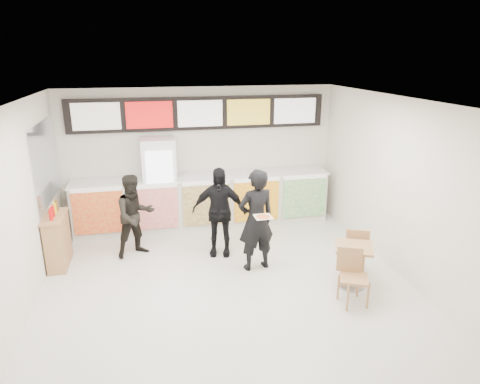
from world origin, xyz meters
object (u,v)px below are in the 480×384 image
object	(u,v)px
customer_main	(256,220)
customer_left	(135,216)
customer_mid	(219,212)
condiment_ledge	(58,240)
service_counter	(204,201)
cafe_table	(353,259)
drinks_fridge	(160,185)

from	to	relation	value
customer_main	customer_left	world-z (taller)	customer_main
customer_mid	customer_left	bearing A→B (deg)	-176.94
customer_main	condiment_ledge	distance (m)	3.57
service_counter	cafe_table	world-z (taller)	service_counter
customer_left	cafe_table	distance (m)	3.98
customer_main	customer_left	bearing A→B (deg)	-37.04
drinks_fridge	customer_main	distance (m)	2.71
customer_left	cafe_table	size ratio (longest dim) A/B	1.05
customer_mid	cafe_table	distance (m)	2.57
drinks_fridge	condiment_ledge	xyz separation A→B (m)	(-1.89, -1.36, -0.51)
customer_left	cafe_table	world-z (taller)	customer_left
customer_left	condiment_ledge	distance (m)	1.41
service_counter	cafe_table	distance (m)	3.74
drinks_fridge	customer_left	world-z (taller)	drinks_fridge
customer_mid	condiment_ledge	distance (m)	2.93
service_counter	drinks_fridge	xyz separation A→B (m)	(-0.93, 0.02, 0.43)
customer_main	drinks_fridge	bearing A→B (deg)	-66.01
customer_left	condiment_ledge	size ratio (longest dim) A/B	1.38
drinks_fridge	customer_left	size ratio (longest dim) A/B	1.27
drinks_fridge	customer_mid	world-z (taller)	drinks_fridge
customer_main	cafe_table	distance (m)	1.73
customer_main	condiment_ledge	size ratio (longest dim) A/B	1.60
customer_left	customer_mid	world-z (taller)	customer_mid
customer_left	service_counter	bearing A→B (deg)	16.13
condiment_ledge	service_counter	bearing A→B (deg)	25.47
drinks_fridge	customer_mid	distance (m)	1.82
customer_left	cafe_table	bearing A→B (deg)	-52.92
customer_left	customer_mid	distance (m)	1.56
customer_main	service_counter	bearing A→B (deg)	-85.34
service_counter	customer_left	size ratio (longest dim) A/B	3.53
service_counter	drinks_fridge	size ratio (longest dim) A/B	2.78
customer_main	customer_left	size ratio (longest dim) A/B	1.16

